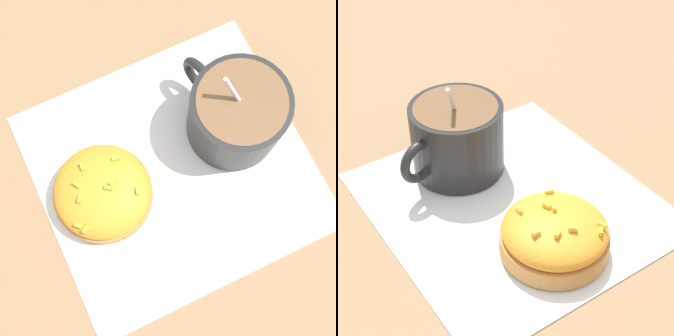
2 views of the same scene
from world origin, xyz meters
The scene contains 4 objects.
ground_plane centered at (0.00, 0.00, 0.00)m, with size 3.00×3.00×0.00m, color #93704C.
paper_napkin centered at (0.00, 0.00, 0.00)m, with size 0.28×0.26×0.00m.
coffee_cup centered at (0.07, 0.01, 0.04)m, with size 0.09×0.12×0.10m.
frosted_pastry centered at (-0.07, 0.01, 0.02)m, with size 0.09×0.09×0.04m.
Camera 1 is at (-0.06, -0.09, 0.45)m, focal length 50.00 mm.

